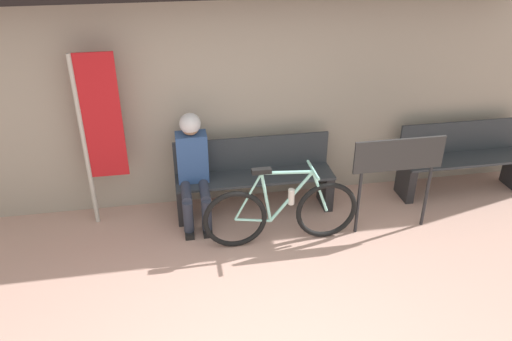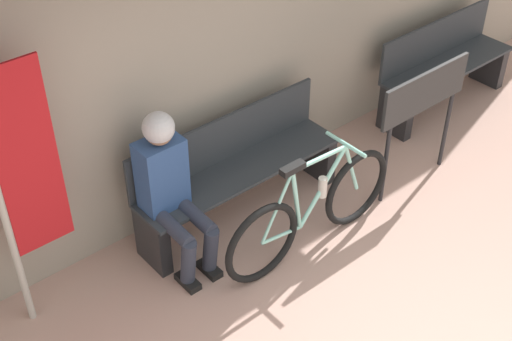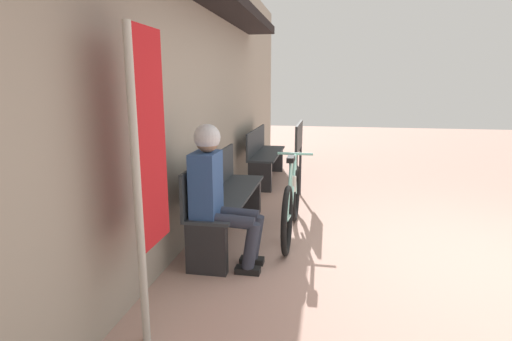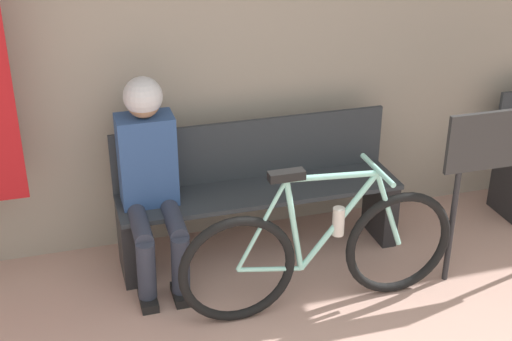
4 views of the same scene
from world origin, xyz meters
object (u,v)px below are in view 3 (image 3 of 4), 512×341
object	(u,v)px
person_seated	(216,187)
banner_pole	(147,156)
signboard	(299,143)
bicycle	(292,203)
park_bench_far	(264,156)
park_bench_near	(225,199)

from	to	relation	value
person_seated	banner_pole	size ratio (longest dim) A/B	0.66
banner_pole	signboard	size ratio (longest dim) A/B	1.77
person_seated	signboard	distance (m)	2.20
bicycle	banner_pole	size ratio (longest dim) A/B	0.85
park_bench_far	signboard	world-z (taller)	signboard
park_bench_near	person_seated	bearing A→B (deg)	-171.16
banner_pole	park_bench_far	bearing A→B (deg)	-0.75
park_bench_near	park_bench_far	world-z (taller)	same
person_seated	bicycle	bearing A→B (deg)	-33.91
person_seated	park_bench_far	bearing A→B (deg)	1.82
park_bench_far	signboard	size ratio (longest dim) A/B	1.43
person_seated	banner_pole	distance (m)	1.08
bicycle	park_bench_far	bearing A→B (deg)	15.72
park_bench_near	bicycle	world-z (taller)	bicycle
person_seated	signboard	size ratio (longest dim) A/B	1.17
bicycle	park_bench_far	distance (m)	2.55
person_seated	park_bench_near	bearing A→B (deg)	8.84
park_bench_near	banner_pole	xyz separation A→B (m)	(-1.67, 0.05, 0.76)
park_bench_far	banner_pole	distance (m)	4.37
park_bench_far	banner_pole	world-z (taller)	banner_pole
signboard	park_bench_far	bearing A→B (deg)	28.89
signboard	banner_pole	bearing A→B (deg)	166.90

